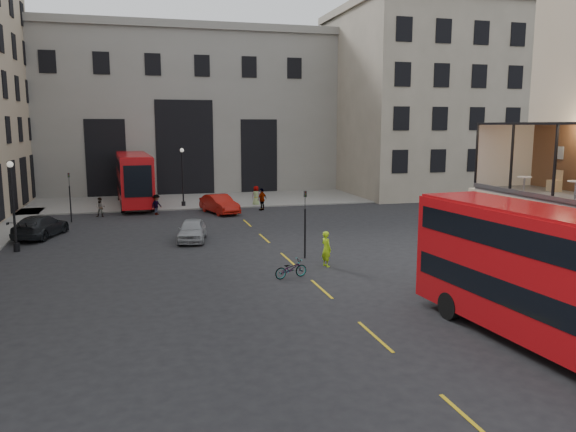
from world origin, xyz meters
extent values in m
plane|color=black|center=(0.00, 0.00, 0.00)|extent=(140.00, 140.00, 0.00)
cube|color=black|center=(4.98, 0.00, 2.00)|extent=(0.08, 9.20, 3.00)
cube|color=beige|center=(6.50, 5.00, 6.05)|extent=(3.00, 0.04, 2.90)
cube|color=slate|center=(5.00, 0.00, 4.70)|extent=(0.12, 10.00, 0.18)
cube|color=black|center=(5.00, 0.00, 7.45)|extent=(0.12, 10.00, 0.10)
cube|color=beige|center=(7.92, 3.20, 6.20)|extent=(0.04, 0.45, 0.55)
cylinder|color=#FFD899|center=(7.30, 2.00, 7.45)|extent=(0.12, 0.12, 0.05)
cube|color=gray|center=(-5.00, 48.00, 9.00)|extent=(34.00, 10.00, 18.00)
cube|color=gray|center=(-5.00, 48.00, 17.60)|extent=(35.00, 10.60, 0.80)
cube|color=black|center=(-5.00, 42.96, 5.00)|extent=(6.00, 0.12, 10.00)
cube|color=black|center=(-13.00, 42.96, 4.00)|extent=(4.00, 0.12, 8.00)
cube|color=black|center=(3.00, 42.96, 4.00)|extent=(4.00, 0.12, 8.00)
cube|color=#A59885|center=(20.00, 40.00, 10.00)|extent=(16.00, 18.00, 20.00)
cube|color=#A59885|center=(20.00, 40.00, 19.60)|extent=(16.60, 18.60, 0.80)
cube|color=slate|center=(-6.00, 38.00, 0.06)|extent=(40.00, 12.00, 0.12)
cylinder|color=black|center=(-1.00, 12.00, 1.40)|extent=(0.10, 0.10, 2.80)
imported|color=black|center=(-1.00, 12.00, 3.30)|extent=(0.16, 0.20, 1.00)
cylinder|color=black|center=(-15.00, 28.00, 1.40)|extent=(0.10, 0.10, 2.80)
imported|color=black|center=(-15.00, 28.00, 3.30)|extent=(0.16, 0.20, 1.00)
cylinder|color=black|center=(-17.00, 18.00, 2.50)|extent=(0.14, 0.14, 5.00)
cylinder|color=black|center=(-17.00, 18.00, 0.25)|extent=(0.36, 0.36, 0.50)
sphere|color=silver|center=(-17.00, 18.00, 5.15)|extent=(0.36, 0.36, 0.36)
cylinder|color=black|center=(-6.00, 34.00, 2.50)|extent=(0.14, 0.14, 5.00)
cylinder|color=black|center=(-6.00, 34.00, 0.25)|extent=(0.36, 0.36, 0.50)
sphere|color=silver|center=(-6.00, 34.00, 5.15)|extent=(0.36, 0.36, 0.36)
cube|color=#A20B0F|center=(3.04, -2.63, 2.49)|extent=(3.78, 11.85, 4.13)
cube|color=black|center=(3.04, -2.63, 1.91)|extent=(3.76, 11.22, 0.85)
cube|color=black|center=(3.04, -2.63, 3.76)|extent=(3.76, 11.22, 0.85)
cube|color=#A20B0F|center=(3.04, -2.63, 4.59)|extent=(3.65, 11.61, 0.13)
cylinder|color=black|center=(1.48, 0.96, 0.53)|extent=(0.40, 1.08, 1.06)
cylinder|color=black|center=(3.87, 1.19, 0.53)|extent=(0.40, 1.08, 1.06)
cube|color=#A90B0F|center=(-10.27, 35.96, 2.56)|extent=(3.42, 12.13, 4.25)
cube|color=black|center=(-10.27, 35.96, 1.96)|extent=(3.43, 11.48, 0.87)
cube|color=black|center=(-10.27, 35.96, 3.87)|extent=(3.43, 11.48, 0.87)
cube|color=#A90B0F|center=(-10.27, 35.96, 4.72)|extent=(3.30, 11.89, 0.13)
cylinder|color=black|center=(-11.74, 39.72, 0.55)|extent=(0.37, 1.11, 1.09)
cylinder|color=black|center=(-9.26, 39.87, 0.55)|extent=(0.37, 1.11, 1.09)
cylinder|color=black|center=(-11.27, 31.70, 0.55)|extent=(0.37, 1.11, 1.09)
cylinder|color=black|center=(-8.79, 31.85, 0.55)|extent=(0.37, 1.11, 1.09)
imported|color=#919398|center=(-6.67, 18.46, 0.71)|extent=(2.39, 4.39, 1.42)
imported|color=#931009|center=(-3.33, 29.44, 0.79)|extent=(3.04, 5.08, 1.58)
imported|color=black|center=(-16.31, 22.21, 0.75)|extent=(3.51, 5.54, 1.49)
imported|color=gray|center=(-2.84, 8.24, 0.45)|extent=(1.82, 1.01, 0.91)
imported|color=#B1EB18|center=(-0.45, 9.93, 0.94)|extent=(0.62, 0.79, 1.89)
imported|color=gray|center=(-12.95, 29.97, 0.80)|extent=(0.85, 0.71, 1.60)
imported|color=gray|center=(-8.51, 29.95, 0.85)|extent=(1.21, 1.25, 1.71)
imported|color=gray|center=(0.51, 30.15, 0.97)|extent=(1.19, 1.07, 1.93)
imported|color=gray|center=(0.58, 33.08, 0.92)|extent=(1.07, 1.01, 1.84)
cylinder|color=beige|center=(5.91, -0.10, 5.32)|extent=(0.59, 0.59, 0.04)
cylinder|color=slate|center=(5.91, -0.10, 4.97)|extent=(0.08, 0.08, 0.69)
cylinder|color=slate|center=(5.91, -0.10, 4.61)|extent=(0.44, 0.44, 0.03)
cylinder|color=beige|center=(5.46, 2.22, 5.28)|extent=(0.56, 0.56, 0.04)
cylinder|color=slate|center=(5.46, 2.22, 4.95)|extent=(0.08, 0.08, 0.66)
cylinder|color=slate|center=(5.46, 2.22, 4.61)|extent=(0.41, 0.41, 0.03)
cube|color=tan|center=(7.23, 2.58, 4.84)|extent=(0.46, 0.46, 0.48)
cube|color=tan|center=(7.44, 2.57, 5.29)|extent=(0.06, 0.45, 0.42)
camera|label=1|loc=(-9.83, -17.45, 7.39)|focal=35.00mm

